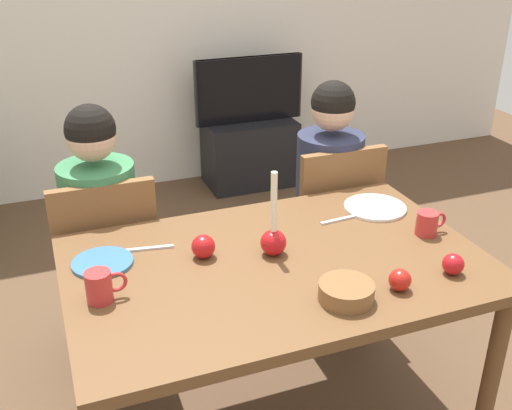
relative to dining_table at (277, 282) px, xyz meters
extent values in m
cube|color=silver|center=(0.00, 2.60, 0.63)|extent=(6.40, 0.10, 2.60)
cube|color=brown|center=(0.00, 0.00, 0.06)|extent=(1.40, 0.90, 0.04)
cylinder|color=brown|center=(0.64, -0.39, -0.31)|extent=(0.06, 0.06, 0.71)
cylinder|color=brown|center=(-0.64, 0.39, -0.31)|extent=(0.06, 0.06, 0.71)
cylinder|color=brown|center=(0.64, 0.39, -0.31)|extent=(0.06, 0.06, 0.71)
cube|color=brown|center=(-0.50, 0.69, -0.24)|extent=(0.40, 0.40, 0.04)
cube|color=brown|center=(-0.50, 0.51, 0.01)|extent=(0.40, 0.04, 0.45)
cylinder|color=brown|center=(-0.33, 0.86, -0.46)|extent=(0.04, 0.04, 0.41)
cylinder|color=brown|center=(-0.67, 0.86, -0.46)|extent=(0.04, 0.04, 0.41)
cylinder|color=brown|center=(-0.33, 0.52, -0.46)|extent=(0.04, 0.04, 0.41)
cylinder|color=brown|center=(-0.67, 0.52, -0.46)|extent=(0.04, 0.04, 0.41)
cube|color=brown|center=(0.52, 0.69, -0.24)|extent=(0.40, 0.40, 0.04)
cube|color=brown|center=(0.52, 0.51, 0.01)|extent=(0.40, 0.04, 0.45)
cylinder|color=brown|center=(0.69, 0.86, -0.46)|extent=(0.04, 0.04, 0.41)
cylinder|color=brown|center=(0.35, 0.86, -0.46)|extent=(0.04, 0.04, 0.41)
cylinder|color=brown|center=(0.69, 0.52, -0.46)|extent=(0.04, 0.04, 0.41)
cylinder|color=brown|center=(0.35, 0.52, -0.46)|extent=(0.04, 0.04, 0.41)
cube|color=#33384C|center=(-0.50, 0.64, -0.44)|extent=(0.28, 0.28, 0.45)
cylinder|color=#387A4C|center=(-0.50, 0.64, 0.02)|extent=(0.30, 0.30, 0.48)
sphere|color=tan|center=(-0.50, 0.64, 0.38)|extent=(0.19, 0.19, 0.19)
sphere|color=black|center=(-0.50, 0.64, 0.41)|extent=(0.19, 0.19, 0.19)
cube|color=#33384C|center=(0.52, 0.64, -0.44)|extent=(0.28, 0.28, 0.45)
cylinder|color=#282D47|center=(0.52, 0.64, 0.02)|extent=(0.30, 0.30, 0.48)
sphere|color=tan|center=(0.52, 0.64, 0.38)|extent=(0.19, 0.19, 0.19)
sphere|color=black|center=(0.52, 0.64, 0.41)|extent=(0.19, 0.19, 0.19)
cube|color=black|center=(0.75, 2.30, -0.43)|extent=(0.64, 0.40, 0.48)
cube|color=black|center=(0.75, 2.30, 0.04)|extent=(0.79, 0.04, 0.46)
cube|color=black|center=(0.75, 2.30, 0.04)|extent=(0.76, 0.05, 0.46)
sphere|color=red|center=(0.01, 0.05, 0.13)|extent=(0.09, 0.09, 0.09)
cylinder|color=#EFE5C6|center=(0.01, 0.05, 0.28)|extent=(0.02, 0.02, 0.21)
cylinder|color=teal|center=(-0.55, 0.19, 0.09)|extent=(0.20, 0.20, 0.01)
cylinder|color=white|center=(0.52, 0.24, 0.09)|extent=(0.25, 0.25, 0.01)
cylinder|color=#B72D2D|center=(-0.59, -0.03, 0.13)|extent=(0.08, 0.08, 0.10)
torus|color=#B72D2D|center=(-0.54, -0.03, 0.14)|extent=(0.07, 0.01, 0.07)
cylinder|color=#B72D2D|center=(0.58, -0.02, 0.13)|extent=(0.08, 0.08, 0.09)
torus|color=#B72D2D|center=(0.63, -0.02, 0.13)|extent=(0.06, 0.01, 0.06)
cube|color=silver|center=(-0.39, 0.23, 0.09)|extent=(0.18, 0.04, 0.01)
cube|color=silver|center=(0.35, 0.19, 0.09)|extent=(0.18, 0.03, 0.01)
cylinder|color=brown|center=(0.11, -0.28, 0.11)|extent=(0.17, 0.17, 0.06)
sphere|color=#B01419|center=(0.50, -0.27, 0.12)|extent=(0.07, 0.07, 0.07)
sphere|color=#B31C14|center=(0.29, -0.29, 0.12)|extent=(0.07, 0.07, 0.07)
sphere|color=red|center=(-0.22, 0.11, 0.12)|extent=(0.08, 0.08, 0.08)
camera|label=1|loc=(-0.69, -1.61, 1.12)|focal=42.21mm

